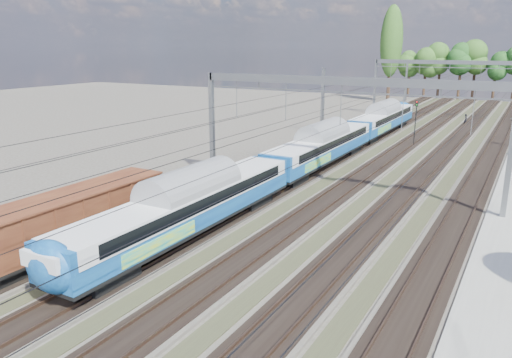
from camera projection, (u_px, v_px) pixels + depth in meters
The scene contains 9 objects.
track_bed at pixel (389, 158), 50.97m from camera, with size 21.00×130.00×0.34m.
platform at pixel (498, 280), 24.23m from camera, with size 3.00×70.00×0.30m, color gray.
catenary at pixel (414, 90), 55.64m from camera, with size 25.65×130.00×9.00m.
tree_belt at pixel (504, 63), 89.89m from camera, with size 38.89×100.20×12.03m.
poplar at pixel (391, 42), 99.37m from camera, with size 4.40×4.40×19.04m.
emu_train at pixel (321, 142), 46.23m from camera, with size 2.92×61.76×4.27m.
freight_boxcar at pixel (70, 219), 27.34m from camera, with size 2.64×12.76×3.29m.
worker at pixel (466, 119), 72.37m from camera, with size 0.58×0.38×1.59m, color black.
signal_near at pixel (416, 118), 56.20m from camera, with size 0.33×0.30×5.23m.
Camera 1 is at (12.63, -5.06, 11.19)m, focal length 35.00 mm.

